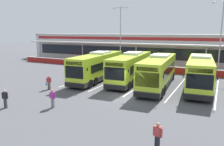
{
  "coord_description": "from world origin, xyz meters",
  "views": [
    {
      "loc": [
        8.56,
        -19.73,
        6.44
      ],
      "look_at": [
        -3.04,
        3.0,
        1.6
      ],
      "focal_mm": 34.67,
      "sensor_mm": 36.0,
      "label": 1
    }
  ],
  "objects_px": {
    "pedestrian_with_handbag": "(49,82)",
    "coach_bus_left_centre": "(131,68)",
    "pedestrian_child": "(158,135)",
    "coach_bus_centre": "(158,72)",
    "coach_bus_leftmost": "(98,67)",
    "coach_bus_right_centre": "(200,73)",
    "pedestrian_in_dark_coat": "(53,98)",
    "lamp_post_centre": "(221,33)",
    "pedestrian_approaching_bus": "(5,98)",
    "lamp_post_west": "(120,33)"
  },
  "relations": [
    {
      "from": "coach_bus_centre",
      "to": "lamp_post_west",
      "type": "relative_size",
      "value": 1.12
    },
    {
      "from": "coach_bus_right_centre",
      "to": "pedestrian_approaching_bus",
      "type": "height_order",
      "value": "coach_bus_right_centre"
    },
    {
      "from": "coach_bus_right_centre",
      "to": "coach_bus_centre",
      "type": "bearing_deg",
      "value": -163.02
    },
    {
      "from": "pedestrian_child",
      "to": "pedestrian_in_dark_coat",
      "type": "bearing_deg",
      "value": 164.92
    },
    {
      "from": "lamp_post_west",
      "to": "lamp_post_centre",
      "type": "height_order",
      "value": "same"
    },
    {
      "from": "pedestrian_with_handbag",
      "to": "pedestrian_approaching_bus",
      "type": "relative_size",
      "value": 1.0
    },
    {
      "from": "pedestrian_in_dark_coat",
      "to": "lamp_post_west",
      "type": "relative_size",
      "value": 0.15
    },
    {
      "from": "coach_bus_leftmost",
      "to": "coach_bus_centre",
      "type": "height_order",
      "value": "same"
    },
    {
      "from": "coach_bus_left_centre",
      "to": "lamp_post_centre",
      "type": "xyz_separation_m",
      "value": [
        10.22,
        10.48,
        4.5
      ]
    },
    {
      "from": "pedestrian_with_handbag",
      "to": "pedestrian_in_dark_coat",
      "type": "xyz_separation_m",
      "value": [
        4.6,
        -4.43,
        0.02
      ]
    },
    {
      "from": "coach_bus_leftmost",
      "to": "pedestrian_with_handbag",
      "type": "distance_m",
      "value": 7.48
    },
    {
      "from": "pedestrian_with_handbag",
      "to": "pedestrian_approaching_bus",
      "type": "distance_m",
      "value": 6.41
    },
    {
      "from": "coach_bus_leftmost",
      "to": "coach_bus_left_centre",
      "type": "height_order",
      "value": "same"
    },
    {
      "from": "coach_bus_leftmost",
      "to": "pedestrian_child",
      "type": "height_order",
      "value": "coach_bus_leftmost"
    },
    {
      "from": "coach_bus_right_centre",
      "to": "pedestrian_child",
      "type": "bearing_deg",
      "value": -92.49
    },
    {
      "from": "coach_bus_left_centre",
      "to": "pedestrian_in_dark_coat",
      "type": "bearing_deg",
      "value": -99.31
    },
    {
      "from": "coach_bus_left_centre",
      "to": "coach_bus_centre",
      "type": "distance_m",
      "value": 4.22
    },
    {
      "from": "pedestrian_in_dark_coat",
      "to": "pedestrian_child",
      "type": "height_order",
      "value": "same"
    },
    {
      "from": "coach_bus_right_centre",
      "to": "pedestrian_approaching_bus",
      "type": "xyz_separation_m",
      "value": [
        -14.18,
        -14.73,
        -0.91
      ]
    },
    {
      "from": "pedestrian_approaching_bus",
      "to": "coach_bus_leftmost",
      "type": "bearing_deg",
      "value": 84.38
    },
    {
      "from": "lamp_post_centre",
      "to": "coach_bus_leftmost",
      "type": "bearing_deg",
      "value": -141.23
    },
    {
      "from": "coach_bus_leftmost",
      "to": "lamp_post_west",
      "type": "bearing_deg",
      "value": 100.53
    },
    {
      "from": "coach_bus_left_centre",
      "to": "lamp_post_west",
      "type": "relative_size",
      "value": 1.12
    },
    {
      "from": "coach_bus_leftmost",
      "to": "pedestrian_with_handbag",
      "type": "bearing_deg",
      "value": -108.22
    },
    {
      "from": "coach_bus_right_centre",
      "to": "lamp_post_west",
      "type": "bearing_deg",
      "value": 144.44
    },
    {
      "from": "lamp_post_centre",
      "to": "pedestrian_approaching_bus",
      "type": "bearing_deg",
      "value": -122.36
    },
    {
      "from": "coach_bus_leftmost",
      "to": "pedestrian_with_handbag",
      "type": "xyz_separation_m",
      "value": [
        -2.32,
        -7.05,
        -0.93
      ]
    },
    {
      "from": "coach_bus_centre",
      "to": "pedestrian_child",
      "type": "relative_size",
      "value": 7.6
    },
    {
      "from": "coach_bus_leftmost",
      "to": "coach_bus_right_centre",
      "type": "relative_size",
      "value": 1.0
    },
    {
      "from": "pedestrian_child",
      "to": "coach_bus_centre",
      "type": "bearing_deg",
      "value": 105.07
    },
    {
      "from": "coach_bus_centre",
      "to": "coach_bus_right_centre",
      "type": "xyz_separation_m",
      "value": [
        4.48,
        1.37,
        0.0
      ]
    },
    {
      "from": "coach_bus_left_centre",
      "to": "pedestrian_in_dark_coat",
      "type": "height_order",
      "value": "coach_bus_left_centre"
    },
    {
      "from": "coach_bus_centre",
      "to": "coach_bus_right_centre",
      "type": "height_order",
      "value": "same"
    },
    {
      "from": "coach_bus_centre",
      "to": "coach_bus_right_centre",
      "type": "bearing_deg",
      "value": 16.98
    },
    {
      "from": "pedestrian_with_handbag",
      "to": "pedestrian_approaching_bus",
      "type": "xyz_separation_m",
      "value": [
        1.0,
        -6.34,
        0.02
      ]
    },
    {
      "from": "coach_bus_right_centre",
      "to": "lamp_post_west",
      "type": "height_order",
      "value": "lamp_post_west"
    },
    {
      "from": "coach_bus_leftmost",
      "to": "lamp_post_centre",
      "type": "height_order",
      "value": "lamp_post_centre"
    },
    {
      "from": "coach_bus_leftmost",
      "to": "pedestrian_child",
      "type": "xyz_separation_m",
      "value": [
        12.19,
        -14.15,
        -0.91
      ]
    },
    {
      "from": "coach_bus_right_centre",
      "to": "pedestrian_with_handbag",
      "type": "distance_m",
      "value": 17.38
    },
    {
      "from": "coach_bus_centre",
      "to": "pedestrian_with_handbag",
      "type": "relative_size",
      "value": 7.6
    },
    {
      "from": "pedestrian_with_handbag",
      "to": "coach_bus_centre",
      "type": "bearing_deg",
      "value": 33.28
    },
    {
      "from": "coach_bus_centre",
      "to": "lamp_post_centre",
      "type": "bearing_deg",
      "value": 62.15
    },
    {
      "from": "lamp_post_west",
      "to": "coach_bus_centre",
      "type": "bearing_deg",
      "value": -48.84
    },
    {
      "from": "coach_bus_leftmost",
      "to": "pedestrian_in_dark_coat",
      "type": "bearing_deg",
      "value": -78.78
    },
    {
      "from": "coach_bus_leftmost",
      "to": "coach_bus_right_centre",
      "type": "distance_m",
      "value": 12.94
    },
    {
      "from": "pedestrian_with_handbag",
      "to": "lamp_post_west",
      "type": "bearing_deg",
      "value": 89.82
    },
    {
      "from": "coach_bus_right_centre",
      "to": "lamp_post_west",
      "type": "distance_m",
      "value": 19.13
    },
    {
      "from": "pedestrian_child",
      "to": "lamp_post_centre",
      "type": "height_order",
      "value": "lamp_post_centre"
    },
    {
      "from": "coach_bus_right_centre",
      "to": "lamp_post_west",
      "type": "relative_size",
      "value": 1.12
    },
    {
      "from": "pedestrian_with_handbag",
      "to": "coach_bus_left_centre",
      "type": "bearing_deg",
      "value": 51.12
    }
  ]
}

